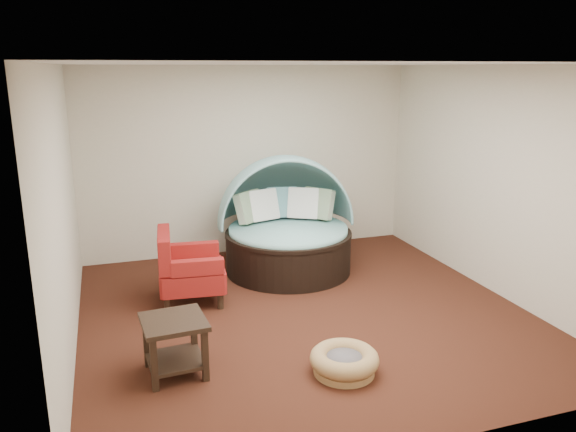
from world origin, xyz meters
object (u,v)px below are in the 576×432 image
object	(u,v)px
canopy_daybed	(287,218)
side_table	(175,339)
pet_basket	(344,361)
red_armchair	(187,269)

from	to	relation	value
canopy_daybed	side_table	xyz separation A→B (m)	(-1.86, -2.37, -0.39)
pet_basket	red_armchair	distance (m)	2.43
pet_basket	red_armchair	bearing A→B (deg)	118.07
canopy_daybed	side_table	distance (m)	3.04
red_armchair	pet_basket	bearing A→B (deg)	-55.92
side_table	red_armchair	bearing A→B (deg)	77.78
canopy_daybed	pet_basket	world-z (taller)	canopy_daybed
red_armchair	side_table	bearing A→B (deg)	-96.22
canopy_daybed	side_table	world-z (taller)	canopy_daybed
pet_basket	red_armchair	size ratio (longest dim) A/B	0.79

